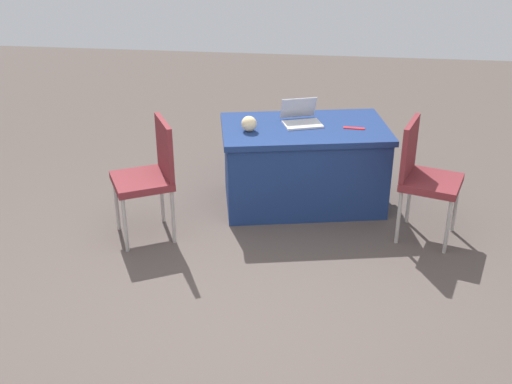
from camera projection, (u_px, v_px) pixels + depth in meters
name	position (u px, v px, depth m)	size (l,w,h in m)	color
ground_plane	(232.00, 320.00, 4.26)	(14.40, 14.40, 0.00)	#4C423D
table_foreground	(303.00, 165.00, 5.66)	(1.56, 1.10, 0.73)	navy
chair_near_front	(423.00, 173.00, 5.04)	(0.55, 0.55, 0.97)	#9E9993
chair_tucked_right	(150.00, 172.00, 5.05)	(0.59, 0.59, 0.97)	#9E9993
laptop_silver	(301.00, 119.00, 5.55)	(0.40, 0.38, 0.21)	silver
yarn_ball	(249.00, 124.00, 5.36)	(0.13, 0.13, 0.13)	beige
scissors_red	(354.00, 128.00, 5.44)	(0.18, 0.04, 0.01)	red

